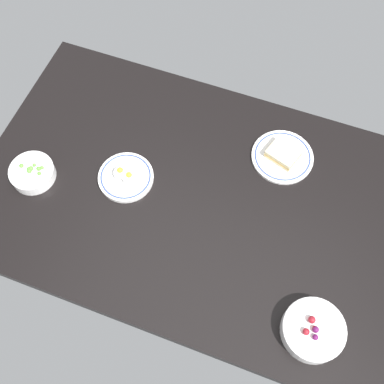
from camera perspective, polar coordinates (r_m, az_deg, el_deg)
The scene contains 5 objects.
dining_table at distance 154.00cm, azimuth -0.00°, elevation -0.66°, with size 137.98×88.09×4.00cm, color black.
plate_sandwich at distance 160.54cm, azimuth 10.81°, elevation 4.29°, with size 20.53×20.53×4.23cm.
bowl_berries at distance 140.07cm, azimuth 14.29°, elevation -15.73°, with size 17.59×17.59×6.74cm.
plate_eggs at distance 155.22cm, azimuth -7.95°, elevation 1.84°, with size 17.99×17.99×5.13cm.
bowl_peas at distance 161.63cm, azimuth -18.58°, elevation 2.22°, with size 14.50×14.50×5.54cm.
Camera 1 is at (-23.34, 62.99, 140.57)cm, focal length 44.53 mm.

